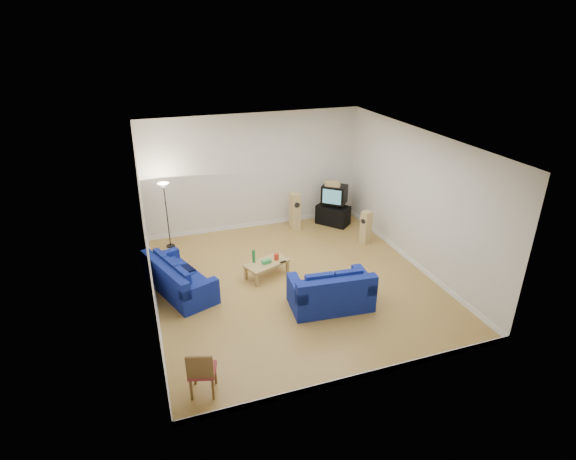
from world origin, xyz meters
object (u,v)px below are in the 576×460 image
object	(u,v)px
coffee_table	(267,264)
television	(334,194)
sofa_three_seat	(178,281)
sofa_loveseat	(331,294)
tv_stand	(333,215)

from	to	relation	value
coffee_table	television	xyz separation A→B (m)	(2.68, 2.28, 0.59)
sofa_three_seat	sofa_loveseat	size ratio (longest dim) A/B	1.23
sofa_three_seat	tv_stand	world-z (taller)	sofa_three_seat
television	sofa_three_seat	bearing A→B (deg)	-112.80
sofa_loveseat	tv_stand	distance (m)	4.24
sofa_three_seat	television	bearing A→B (deg)	95.44
sofa_three_seat	sofa_loveseat	world-z (taller)	sofa_loveseat
coffee_table	tv_stand	xyz separation A→B (m)	(2.65, 2.25, -0.03)
sofa_three_seat	sofa_loveseat	bearing A→B (deg)	40.37
coffee_table	sofa_three_seat	bearing A→B (deg)	-179.54
sofa_three_seat	tv_stand	xyz separation A→B (m)	(4.65, 2.27, 0.00)
sofa_three_seat	television	distance (m)	5.25
coffee_table	television	bearing A→B (deg)	40.44
tv_stand	coffee_table	bearing A→B (deg)	-89.36
coffee_table	television	world-z (taller)	television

